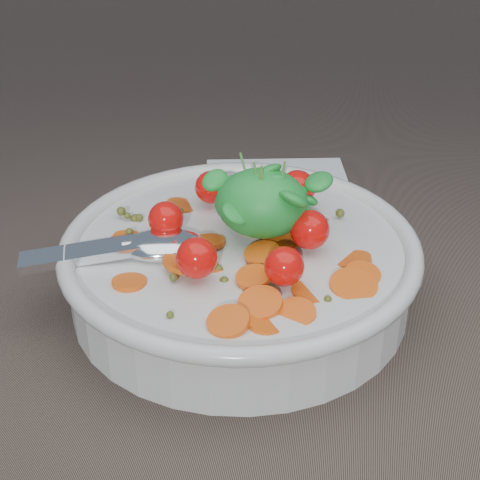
# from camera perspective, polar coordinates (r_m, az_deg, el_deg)

# --- Properties ---
(ground) EXTENTS (6.00, 6.00, 0.00)m
(ground) POSITION_cam_1_polar(r_m,az_deg,el_deg) (0.64, 2.89, -3.88)
(ground) COLOR brown
(ground) RESTS_ON ground
(bowl) EXTENTS (0.32, 0.29, 0.12)m
(bowl) POSITION_cam_1_polar(r_m,az_deg,el_deg) (0.60, 0.02, -1.90)
(bowl) COLOR silver
(bowl) RESTS_ON ground
(napkin) EXTENTS (0.18, 0.16, 0.01)m
(napkin) POSITION_cam_1_polar(r_m,az_deg,el_deg) (0.80, 2.98, 4.08)
(napkin) COLOR white
(napkin) RESTS_ON ground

